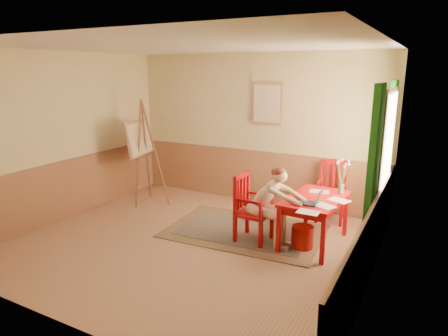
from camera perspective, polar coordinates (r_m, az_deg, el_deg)
The scene contains 14 objects.
room at distance 5.59m, azimuth -4.94°, elevation 2.58°, with size 5.04×4.54×2.84m.
wainscot at distance 6.48m, azimuth -0.92°, elevation -4.02°, with size 5.00×4.50×1.00m.
window at distance 5.83m, azimuth 21.87°, elevation 1.54°, with size 0.12×2.01×2.20m.
wall_portrait at distance 7.35m, azimuth 6.19°, elevation 9.19°, with size 0.60×0.05×0.76m.
rug at distance 6.39m, azimuth 2.98°, elevation -8.97°, with size 2.50×1.76×0.02m.
table at distance 5.87m, azimuth 12.92°, elevation -4.96°, with size 0.79×1.24×0.72m.
chair_left at distance 5.90m, azimuth 3.88°, elevation -5.78°, with size 0.49×0.47×1.02m.
chair_back at distance 6.94m, azimuth 15.20°, elevation -3.25°, with size 0.50×0.51×1.01m.
figure at distance 5.72m, azimuth 6.53°, elevation -4.92°, with size 0.88×0.38×1.19m.
laptop at distance 5.53m, azimuth 12.29°, elevation -4.64°, with size 0.37×0.22×0.22m.
papers at distance 5.65m, azimuth 14.03°, elevation -4.76°, with size 0.67×1.17×0.00m.
vase at distance 6.06m, azimuth 16.56°, elevation -1.33°, with size 0.18×0.26×0.52m.
wastebasket at distance 5.87m, azimuth 11.19°, elevation -9.71°, with size 0.31×0.31×0.33m, color #9E0F0F.
easel at distance 7.62m, azimuth -11.80°, elevation 3.62°, with size 0.74×0.89×1.98m.
Camera 1 is at (3.01, -4.58, 2.49)m, focal length 31.84 mm.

